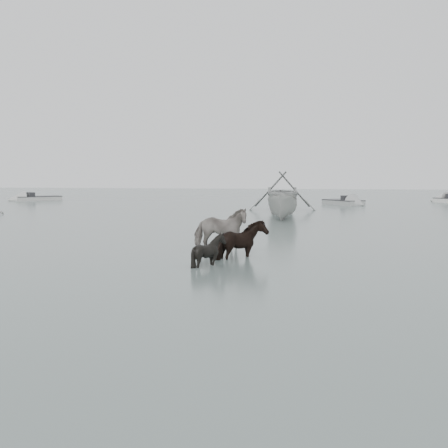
{
  "coord_description": "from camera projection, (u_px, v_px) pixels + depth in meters",
  "views": [
    {
      "loc": [
        3.76,
        -16.19,
        2.56
      ],
      "look_at": [
        1.11,
        0.44,
        1.0
      ],
      "focal_mm": 45.0,
      "sensor_mm": 36.0,
      "label": 1
    }
  ],
  "objects": [
    {
      "name": "pony_black",
      "position": [
        209.0,
        245.0,
        15.35
      ],
      "size": [
        1.18,
        1.1,
        1.12
      ],
      "primitive_type": "imported",
      "rotation": [
        0.0,
        0.0,
        1.78
      ],
      "color": "black",
      "rests_on": "ground"
    },
    {
      "name": "pony_dark",
      "position": [
        242.0,
        235.0,
        16.64
      ],
      "size": [
        1.56,
        1.69,
        1.42
      ],
      "primitive_type": "imported",
      "rotation": [
        0.0,
        0.0,
        1.29
      ],
      "color": "black",
      "rests_on": "ground"
    },
    {
      "name": "rowboat_trail",
      "position": [
        282.0,
        190.0,
        37.23
      ],
      "size": [
        5.12,
        5.74,
        2.76
      ],
      "primitive_type": "imported",
      "rotation": [
        0.0,
        0.0,
        3.26
      ],
      "color": "#A4A6A4",
      "rests_on": "ground"
    },
    {
      "name": "ground",
      "position": [
        185.0,
        258.0,
        16.74
      ],
      "size": [
        140.0,
        140.0,
        0.0
      ],
      "primitive_type": "plane",
      "color": "#4C5B57",
      "rests_on": "ground"
    },
    {
      "name": "boat_small",
      "position": [
        283.0,
        205.0,
        30.25
      ],
      "size": [
        1.67,
        4.17,
        1.6
      ],
      "primitive_type": "imported",
      "rotation": [
        0.0,
        0.0,
        -0.03
      ],
      "color": "#A9AAA5",
      "rests_on": "ground"
    },
    {
      "name": "skiff_mid",
      "position": [
        343.0,
        200.0,
        44.19
      ],
      "size": [
        4.11,
        4.54,
        0.75
      ],
      "primitive_type": null,
      "rotation": [
        0.0,
        0.0,
        -0.89
      ],
      "color": "gray",
      "rests_on": "ground"
    },
    {
      "name": "skiff_outer",
      "position": [
        38.0,
        196.0,
        50.93
      ],
      "size": [
        5.08,
        4.89,
        0.75
      ],
      "primitive_type": null,
      "rotation": [
        0.0,
        0.0,
        3.89
      ],
      "color": "#A5A5A1",
      "rests_on": "ground"
    },
    {
      "name": "pony_pinto",
      "position": [
        220.0,
        225.0,
        18.82
      ],
      "size": [
        1.93,
        0.94,
        1.6
      ],
      "primitive_type": "imported",
      "rotation": [
        0.0,
        0.0,
        1.53
      ],
      "color": "black",
      "rests_on": "ground"
    }
  ]
}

